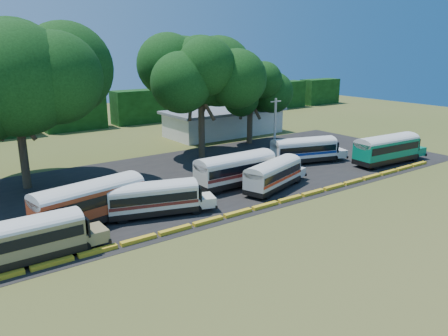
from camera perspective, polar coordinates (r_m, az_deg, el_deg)
ground at (r=36.79m, az=4.64°, el=-6.06°), size 160.00×160.00×0.00m
asphalt_strip at (r=46.52m, az=-4.01°, el=-1.38°), size 64.00×24.00×0.02m
curb at (r=37.44m, az=3.65°, el=-5.40°), size 53.70×0.45×0.30m
terminal_building at (r=69.90m, az=-0.01°, el=6.07°), size 19.00×9.00×4.00m
treeline_backdrop at (r=77.93m, az=-18.97°, el=6.93°), size 130.00×4.00×6.00m
bus_beige at (r=30.88m, az=-24.60°, el=-8.31°), size 9.31×2.38×3.06m
bus_red at (r=35.68m, az=-16.86°, el=-3.96°), size 10.94×4.48×3.50m
bus_cream_west at (r=36.28m, az=-9.03°, el=-3.72°), size 9.17×4.68×2.93m
bus_cream_east at (r=43.38m, az=1.71°, el=0.01°), size 10.29×2.68×3.37m
bus_white_red at (r=42.65m, az=6.56°, el=-0.68°), size 9.24×4.91×2.96m
bus_white_blue at (r=53.14m, az=10.55°, el=2.50°), size 9.79×4.90×3.13m
bus_teal at (r=55.34m, az=20.62°, el=2.53°), size 10.81×3.30×3.51m
tree_west at (r=45.74m, az=-25.82°, el=11.02°), size 13.85×13.85×16.21m
tree_center at (r=54.10m, az=-3.06°, el=12.55°), size 11.42×11.42×14.95m
tree_east at (r=62.48m, az=3.46°, el=10.68°), size 7.97×7.97×11.26m
utility_pole at (r=53.13m, az=6.66°, el=5.05°), size 1.60×0.30×7.67m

